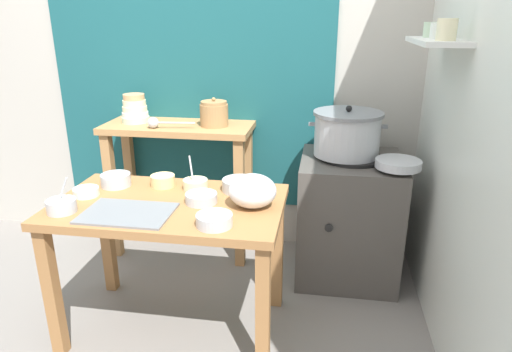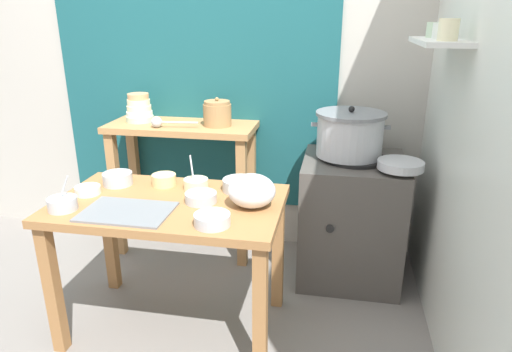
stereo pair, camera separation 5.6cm
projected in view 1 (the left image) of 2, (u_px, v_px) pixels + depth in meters
ground_plane at (172, 325)px, 2.42m from camera, size 9.00×9.00×0.00m
wall_back at (226, 57)px, 2.99m from camera, size 4.40×0.12×2.60m
wall_right at (477, 80)px, 1.96m from camera, size 0.30×3.20×2.60m
prep_table at (170, 222)px, 2.21m from camera, size 1.10×0.66×0.72m
back_shelf_table at (180, 157)px, 2.99m from camera, size 0.96×0.40×0.90m
stove_block at (348, 217)px, 2.81m from camera, size 0.60×0.61×0.78m
steamer_pot at (347, 133)px, 2.65m from camera, size 0.45×0.41×0.30m
clay_pot at (214, 114)px, 2.85m from camera, size 0.18×0.18×0.18m
bowl_stack_enamel at (135, 110)px, 2.96m from camera, size 0.18×0.18×0.18m
ladle at (155, 123)px, 2.81m from camera, size 0.30×0.07×0.07m
serving_tray at (127, 213)px, 2.04m from camera, size 0.40×0.28×0.01m
plastic_bag at (252, 191)px, 2.10m from camera, size 0.22×0.21×0.16m
wide_pan at (398, 164)px, 2.46m from camera, size 0.25×0.25×0.05m
prep_bowl_0 at (195, 184)px, 2.32m from camera, size 0.13×0.13×0.18m
prep_bowl_1 at (116, 179)px, 2.37m from camera, size 0.15×0.15×0.06m
prep_bowl_2 at (201, 198)px, 2.16m from camera, size 0.15×0.15×0.05m
prep_bowl_3 at (163, 180)px, 2.37m from camera, size 0.13×0.13×0.06m
prep_bowl_4 at (61, 205)px, 2.05m from camera, size 0.13×0.13×0.16m
prep_bowl_5 at (214, 220)px, 1.92m from camera, size 0.16×0.16×0.05m
prep_bowl_6 at (86, 191)px, 2.24m from camera, size 0.12×0.12×0.04m
prep_bowl_7 at (240, 185)px, 2.30m from camera, size 0.18×0.18×0.06m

